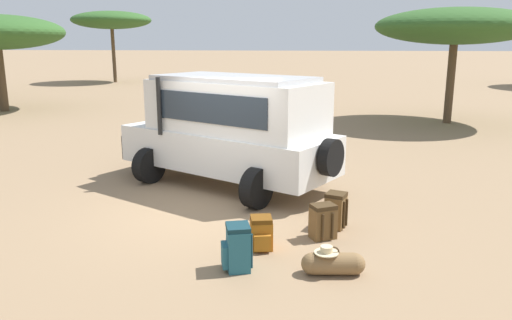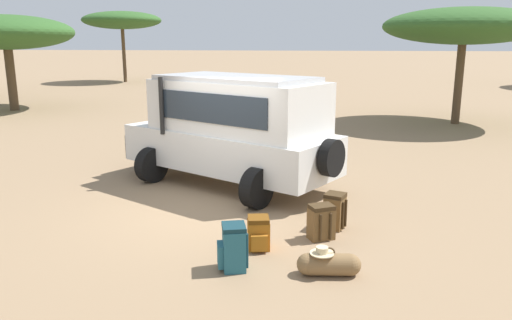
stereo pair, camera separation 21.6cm
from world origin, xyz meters
name	(u,v)px [view 2 (the right image)]	position (x,y,z in m)	size (l,w,h in m)	color
ground_plane	(211,209)	(0.00, 0.00, 0.00)	(320.00, 320.00, 0.00)	#8C7051
safari_vehicle	(233,128)	(0.13, 1.74, 1.29)	(5.31, 4.06, 2.44)	silver
backpack_beside_front_wheel	(334,211)	(2.35, -0.69, 0.31)	(0.47, 0.43, 0.63)	brown
backpack_cluster_center	(259,233)	(1.18, -1.75, 0.25)	(0.40, 0.47, 0.52)	#B26619
backpack_near_rear_wheel	(233,248)	(0.91, -2.50, 0.32)	(0.48, 0.45, 0.66)	#235B6B
backpack_outermost	(321,222)	(2.13, -1.20, 0.28)	(0.48, 0.48, 0.58)	brown
duffel_bag_low_black_case	(329,264)	(2.26, -2.50, 0.16)	(0.89, 0.38, 0.42)	brown
acacia_tree_left_mid	(122,20)	(-13.64, 29.01, 4.70)	(6.04, 5.86, 5.39)	brown
acacia_tree_centre_back	(6,33)	(-12.33, 12.54, 3.53)	(5.85, 6.27, 4.33)	brown
acacia_tree_right_mid	(464,26)	(7.19, 11.35, 3.70)	(6.00, 6.04, 4.40)	brown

